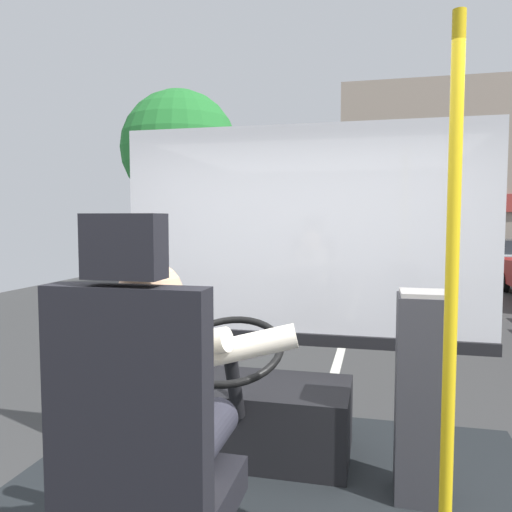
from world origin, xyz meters
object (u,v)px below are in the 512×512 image
at_px(steering_console, 251,414).
at_px(parked_car_silver, 502,257).
at_px(bus_driver, 160,399).
at_px(fare_box, 421,396).
at_px(handrail_pole, 451,317).
at_px(driver_seat, 145,465).

distance_m(steering_console, parked_car_silver, 16.35).
distance_m(bus_driver, steering_console, 1.32).
distance_m(fare_box, parked_car_silver, 16.37).
bearing_deg(handrail_pole, parked_car_silver, 77.08).
xyz_separation_m(steering_console, handrail_pole, (0.92, -0.92, 0.77)).
relative_size(bus_driver, parked_car_silver, 0.21).
xyz_separation_m(driver_seat, bus_driver, (0.00, 0.12, 0.16)).
relative_size(fare_box, parked_car_silver, 0.25).
bearing_deg(bus_driver, parked_car_silver, 74.35).
bearing_deg(fare_box, handrail_pole, -87.31).
xyz_separation_m(bus_driver, handrail_pole, (0.92, 0.29, 0.26)).
distance_m(handrail_pole, fare_box, 0.84).
relative_size(driver_seat, parked_car_silver, 0.34).
height_order(bus_driver, handrail_pole, handrail_pole).
bearing_deg(driver_seat, fare_box, 50.45).
distance_m(bus_driver, handrail_pole, 1.00).
xyz_separation_m(driver_seat, parked_car_silver, (4.72, 16.99, -0.54)).
height_order(driver_seat, fare_box, driver_seat).
xyz_separation_m(driver_seat, handrail_pole, (0.92, 0.41, 0.42)).
distance_m(driver_seat, fare_box, 1.40).
bearing_deg(parked_car_silver, fare_box, -103.55).
height_order(steering_console, fare_box, fare_box).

